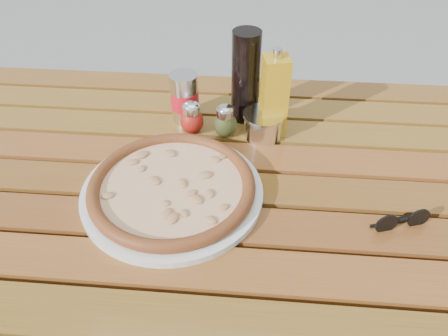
# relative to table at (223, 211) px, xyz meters

# --- Properties ---
(table) EXTENTS (1.40, 0.90, 0.75)m
(table) POSITION_rel_table_xyz_m (0.00, 0.00, 0.00)
(table) COLOR #331F0B
(table) RESTS_ON ground
(plate) EXTENTS (0.45, 0.45, 0.01)m
(plate) POSITION_rel_table_xyz_m (-0.10, -0.03, 0.08)
(plate) COLOR silver
(plate) RESTS_ON table
(pizza) EXTENTS (0.39, 0.39, 0.03)m
(pizza) POSITION_rel_table_xyz_m (-0.10, -0.03, 0.10)
(pizza) COLOR #FFE0B6
(pizza) RESTS_ON plate
(pepper_shaker) EXTENTS (0.07, 0.07, 0.08)m
(pepper_shaker) POSITION_rel_table_xyz_m (-0.09, 0.18, 0.11)
(pepper_shaker) COLOR #B22014
(pepper_shaker) RESTS_ON table
(oregano_shaker) EXTENTS (0.06, 0.06, 0.08)m
(oregano_shaker) POSITION_rel_table_xyz_m (-0.01, 0.17, 0.11)
(oregano_shaker) COLOR #3B411A
(oregano_shaker) RESTS_ON table
(dark_bottle) EXTENTS (0.08, 0.08, 0.22)m
(dark_bottle) POSITION_rel_table_xyz_m (0.03, 0.25, 0.19)
(dark_bottle) COLOR black
(dark_bottle) RESTS_ON table
(soda_can) EXTENTS (0.07, 0.07, 0.12)m
(soda_can) POSITION_rel_table_xyz_m (-0.11, 0.23, 0.13)
(soda_can) COLOR silver
(soda_can) RESTS_ON table
(olive_oil_cruet) EXTENTS (0.07, 0.07, 0.21)m
(olive_oil_cruet) POSITION_rel_table_xyz_m (0.10, 0.20, 0.17)
(olive_oil_cruet) COLOR #BE8D14
(olive_oil_cruet) RESTS_ON table
(parmesan_tin) EXTENTS (0.12, 0.12, 0.07)m
(parmesan_tin) POSITION_rel_table_xyz_m (0.08, 0.18, 0.11)
(parmesan_tin) COLOR silver
(parmesan_tin) RESTS_ON table
(sunglasses) EXTENTS (0.11, 0.05, 0.04)m
(sunglasses) POSITION_rel_table_xyz_m (0.34, -0.08, 0.09)
(sunglasses) COLOR black
(sunglasses) RESTS_ON table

